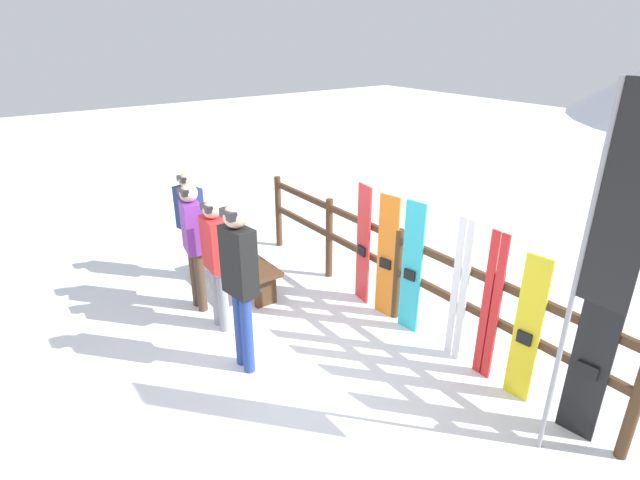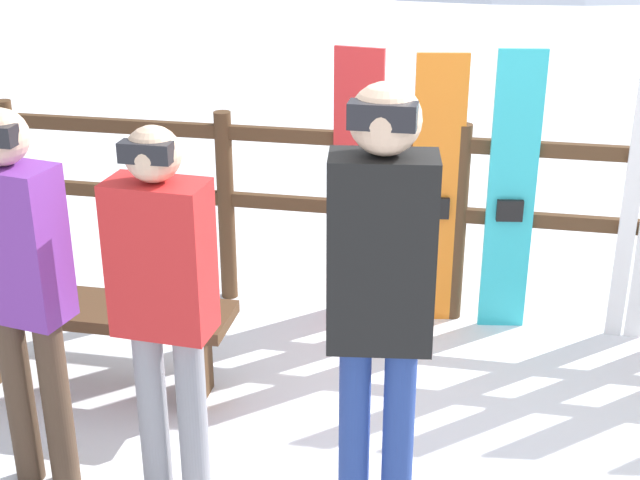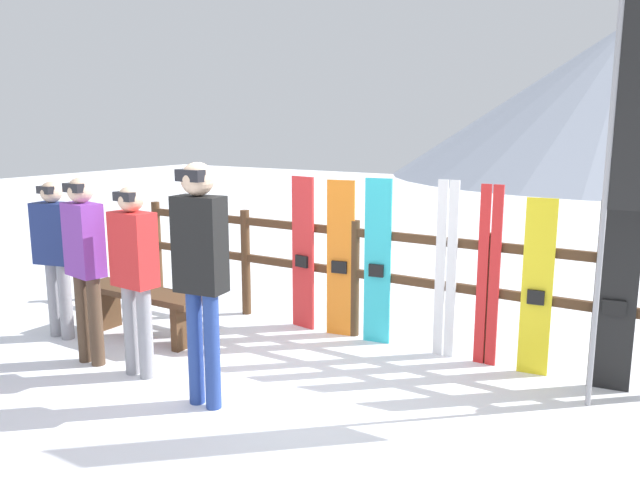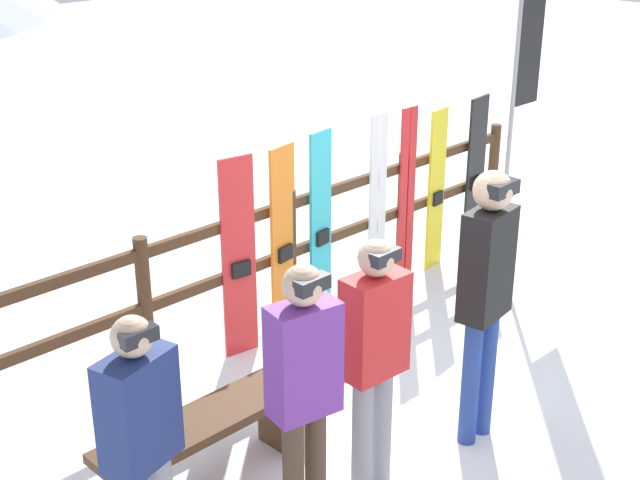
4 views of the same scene
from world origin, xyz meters
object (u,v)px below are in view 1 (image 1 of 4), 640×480
Objects in this scene: snowboard_orange at (387,258)px; snowboard_black_stripe at (591,362)px; person_purple at (193,237)px; snowboard_yellow at (527,331)px; rental_flag at (603,242)px; person_black at (239,274)px; bench at (245,265)px; ski_pair_red at (490,307)px; person_red at (216,255)px; person_navy at (190,219)px; snowboard_cyan at (412,268)px; snowboard_red at (363,245)px; ski_pair_white at (459,291)px.

snowboard_black_stripe is (2.47, -0.00, -0.02)m from snowboard_orange.
person_purple is 1.10× the size of snowboard_yellow.
person_black is at bearing -149.46° from rental_flag.
bench is 3.29m from ski_pair_red.
snowboard_black_stripe is (3.39, 1.78, -0.19)m from person_red.
bench is at bearing 30.85° from person_navy.
person_red is 1.01× the size of ski_pair_red.
bench is 0.93× the size of snowboard_orange.
snowboard_red is at bearing -180.00° from snowboard_cyan.
bench is at bearing 98.39° from person_purple.
snowboard_yellow is at bearing 44.57° from person_black.
ski_pair_white is 1.07× the size of snowboard_yellow.
bench is 4.46m from rental_flag.
person_red is 2.01m from snowboard_orange.
snowboard_cyan is at bearing 0.00° from snowboard_orange.
person_red is at bearing -117.33° from snowboard_orange.
person_purple is 2.11m from snowboard_red.
person_red is at bearing -10.61° from person_navy.
person_navy is at bearing -150.77° from snowboard_cyan.
snowboard_cyan is 2.44m from rental_flag.
snowboard_red is at bearing 39.12° from person_navy.
rental_flag reaches higher than person_black.
snowboard_cyan is at bearing -179.82° from ski_pair_red.
ski_pair_red is at bearing 179.81° from snowboard_black_stripe.
bench is at bearing 134.91° from person_red.
ski_pair_white is (3.40, 1.52, -0.10)m from person_navy.
person_purple is 1.06× the size of snowboard_orange.
person_purple reaches higher than snowboard_cyan.
person_black is 3.20m from snowboard_black_stripe.
person_red is 1.07× the size of snowboard_yellow.
person_navy is 5.06m from rental_flag.
ski_pair_red is at bearing 0.13° from snowboard_orange.
ski_pair_white reaches higher than snowboard_red.
snowboard_red reaches higher than person_navy.
rental_flag reaches higher than person_navy.
person_black is at bearing -128.64° from ski_pair_red.
snowboard_yellow is at bearing -0.25° from ski_pair_white.
snowboard_yellow is at bearing -0.00° from snowboard_orange.
rental_flag is at bearing 13.08° from person_navy.
person_purple is at bearing -120.21° from snowboard_red.
rental_flag reaches higher than snowboard_red.
snowboard_cyan is (1.33, 1.78, -0.15)m from person_red.
ski_pair_white is at bearing 35.10° from person_purple.
ski_pair_red is at bearing 179.53° from snowboard_yellow.
person_purple is at bearing -148.54° from ski_pair_red.
person_black reaches higher than snowboard_cyan.
person_black is 2.48m from ski_pair_red.
snowboard_red is 0.99× the size of ski_pair_red.
ski_pair_white is (2.01, 1.79, -0.14)m from person_red.
person_black is at bearing -135.43° from snowboard_yellow.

